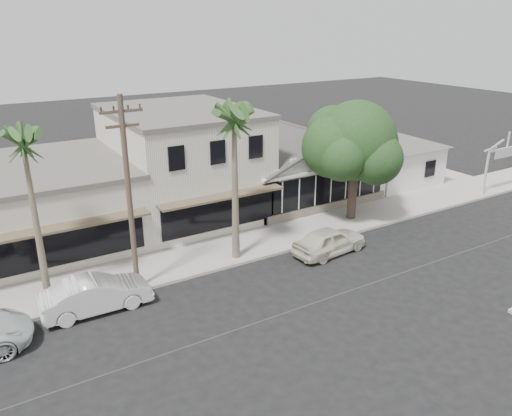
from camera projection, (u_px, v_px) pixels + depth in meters
ground at (360, 288)px, 23.45m from camera, size 140.00×140.00×0.00m
sidewalk_north at (147, 270)px, 24.96m from camera, size 90.00×3.50×0.15m
corner_shop at (294, 160)px, 34.96m from camera, size 10.40×8.60×5.10m
side_cottage at (388, 163)px, 38.54m from camera, size 6.00×6.00×3.00m
arch_sign at (507, 150)px, 35.51m from camera, size 4.12×0.12×3.95m
row_building_near at (183, 164)px, 31.68m from camera, size 8.00×10.00×6.50m
row_building_midnear at (34, 206)px, 27.72m from camera, size 10.00×10.00×4.20m
utility_pole at (129, 193)px, 21.58m from camera, size 1.80×0.24×9.00m
car_0 at (330, 241)px, 26.69m from camera, size 4.48×2.16×1.47m
car_1 at (96, 294)px, 21.38m from camera, size 4.67×1.70×1.53m
shade_tree at (353, 143)px, 29.93m from camera, size 6.74×6.10×7.48m
palm_east at (234, 119)px, 23.65m from camera, size 3.17×3.17×8.67m
palm_mid at (23, 145)px, 19.98m from camera, size 2.75×2.75×8.22m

